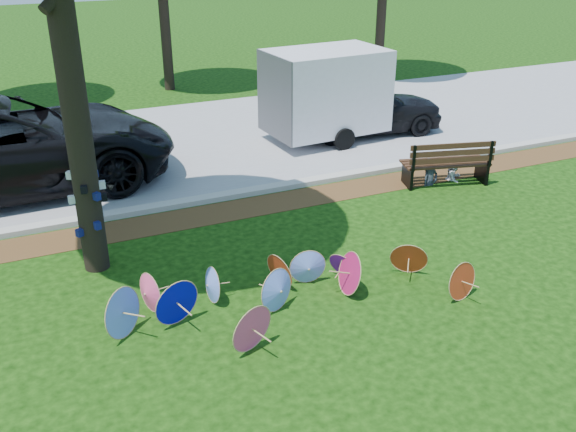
# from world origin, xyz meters

# --- Properties ---
(ground) EXTENTS (90.00, 90.00, 0.00)m
(ground) POSITION_xyz_m (0.00, 0.00, 0.00)
(ground) COLOR black
(ground) RESTS_ON ground
(mulch_strip) EXTENTS (90.00, 1.00, 0.01)m
(mulch_strip) POSITION_xyz_m (0.00, 4.50, 0.01)
(mulch_strip) COLOR #472D16
(mulch_strip) RESTS_ON ground
(curb) EXTENTS (90.00, 0.30, 0.12)m
(curb) POSITION_xyz_m (0.00, 5.20, 0.06)
(curb) COLOR #B7B5AD
(curb) RESTS_ON ground
(street) EXTENTS (90.00, 8.00, 0.01)m
(street) POSITION_xyz_m (0.00, 9.35, 0.01)
(street) COLOR gray
(street) RESTS_ON ground
(parasol_pile) EXTENTS (6.00, 2.18, 0.81)m
(parasol_pile) POSITION_xyz_m (-0.40, 0.70, 0.35)
(parasol_pile) COLOR #6C8FFF
(parasol_pile) RESTS_ON ground
(black_van) EXTENTS (7.77, 3.76, 2.13)m
(black_van) POSITION_xyz_m (-4.02, 7.71, 1.07)
(black_van) COLOR black
(black_van) RESTS_ON ground
(dark_pickup) EXTENTS (4.77, 2.34, 1.57)m
(dark_pickup) POSITION_xyz_m (5.59, 8.15, 0.78)
(dark_pickup) COLOR black
(dark_pickup) RESTS_ON ground
(cargo_trailer) EXTENTS (3.28, 2.21, 2.81)m
(cargo_trailer) POSITION_xyz_m (4.35, 8.07, 1.40)
(cargo_trailer) COLOR white
(cargo_trailer) RESTS_ON ground
(park_bench) EXTENTS (2.21, 1.28, 1.08)m
(park_bench) POSITION_xyz_m (5.42, 3.98, 0.54)
(park_bench) COLOR black
(park_bench) RESTS_ON ground
(person_left) EXTENTS (0.50, 0.38, 1.23)m
(person_left) POSITION_xyz_m (5.07, 4.03, 0.62)
(person_left) COLOR #333A46
(person_left) RESTS_ON ground
(person_right) EXTENTS (0.60, 0.54, 1.01)m
(person_right) POSITION_xyz_m (5.77, 4.03, 0.50)
(person_right) COLOR silver
(person_right) RESTS_ON ground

